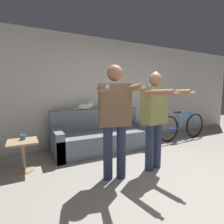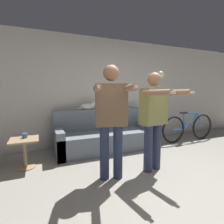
{
  "view_description": "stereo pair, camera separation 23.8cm",
  "coord_description": "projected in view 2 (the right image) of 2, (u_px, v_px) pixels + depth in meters",
  "views": [
    {
      "loc": [
        -1.78,
        -1.6,
        1.32
      ],
      "look_at": [
        -0.32,
        1.26,
        0.93
      ],
      "focal_mm": 28.0,
      "sensor_mm": 36.0,
      "label": 1
    },
    {
      "loc": [
        -1.56,
        -1.7,
        1.32
      ],
      "look_at": [
        -0.32,
        1.26,
        0.93
      ],
      "focal_mm": 28.0,
      "sensor_mm": 36.0,
      "label": 2
    }
  ],
  "objects": [
    {
      "name": "ground_plane",
      "position": [
        171.0,
        191.0,
        2.32
      ],
      "size": [
        16.0,
        16.0,
        0.0
      ],
      "primitive_type": "plane",
      "color": "gray"
    },
    {
      "name": "couch",
      "position": [
        104.0,
        137.0,
        3.96
      ],
      "size": [
        2.16,
        0.84,
        0.89
      ],
      "color": "slate",
      "rests_on": "ground_plane"
    },
    {
      "name": "side_table",
      "position": [
        25.0,
        147.0,
        2.98
      ],
      "size": [
        0.45,
        0.45,
        0.51
      ],
      "color": "#A38460",
      "rests_on": "ground_plane"
    },
    {
      "name": "person_left",
      "position": [
        111.0,
        114.0,
        2.53
      ],
      "size": [
        0.63,
        0.77,
        1.69
      ],
      "rotation": [
        0.0,
        0.0,
        -0.26
      ],
      "color": "#2D3856",
      "rests_on": "ground_plane"
    },
    {
      "name": "bicycle",
      "position": [
        188.0,
        128.0,
        4.6
      ],
      "size": [
        1.7,
        0.07,
        0.79
      ],
      "color": "black",
      "rests_on": "ground_plane"
    },
    {
      "name": "person_right",
      "position": [
        154.0,
        115.0,
        2.82
      ],
      "size": [
        0.58,
        0.74,
        1.61
      ],
      "rotation": [
        0.0,
        0.0,
        0.17
      ],
      "color": "#2D3856",
      "rests_on": "ground_plane"
    },
    {
      "name": "wall_back",
      "position": [
        105.0,
        92.0,
        4.4
      ],
      "size": [
        10.0,
        0.05,
        2.6
      ],
      "color": "beige",
      "rests_on": "ground_plane"
    },
    {
      "name": "floor_lamp",
      "position": [
        157.0,
        89.0,
        4.5
      ],
      "size": [
        0.37,
        0.31,
        1.83
      ],
      "color": "#B2B2B7",
      "rests_on": "ground_plane"
    },
    {
      "name": "cup",
      "position": [
        25.0,
        136.0,
        3.02
      ],
      "size": [
        0.09,
        0.09,
        0.08
      ],
      "color": "#3D6693",
      "rests_on": "side_table"
    },
    {
      "name": "cat",
      "position": [
        89.0,
        106.0,
        4.05
      ],
      "size": [
        0.46,
        0.14,
        0.19
      ],
      "color": "silver",
      "rests_on": "couch"
    }
  ]
}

